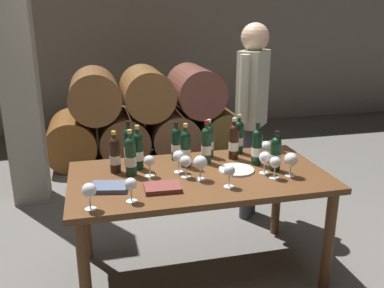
{
  "coord_description": "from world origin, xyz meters",
  "views": [
    {
      "loc": [
        -0.65,
        -2.46,
        1.79
      ],
      "look_at": [
        0.0,
        0.2,
        0.91
      ],
      "focal_mm": 38.48,
      "sensor_mm": 36.0,
      "label": 1
    }
  ],
  "objects_px": {
    "wine_glass_7": "(229,171)",
    "wine_bottle_10": "(115,155)",
    "wine_bottle_7": "(276,153)",
    "wine_glass_6": "(291,160)",
    "wine_bottle_4": "(239,137)",
    "leather_ledger": "(109,187)",
    "wine_glass_0": "(149,162)",
    "wine_glass_2": "(131,185)",
    "wine_bottle_3": "(257,147)",
    "sommelier_presenting": "(252,104)",
    "wine_glass_3": "(179,157)",
    "dining_table": "(199,187)",
    "wine_glass_4": "(89,191)",
    "serving_plate": "(236,170)",
    "wine_bottle_9": "(234,141)",
    "wine_bottle_1": "(176,143)",
    "wine_bottle_5": "(206,145)",
    "wine_glass_8": "(186,162)",
    "wine_glass_1": "(265,158)",
    "tasting_notebook": "(163,187)",
    "wine_bottle_2": "(129,146)",
    "wine_glass_9": "(275,163)",
    "wine_bottle_6": "(209,141)",
    "wine_bottle_8": "(138,150)",
    "wine_bottle_11": "(131,156)",
    "wine_bottle_0": "(186,148)",
    "wine_glass_10": "(266,147)"
  },
  "relations": [
    {
      "from": "wine_glass_9",
      "to": "serving_plate",
      "type": "xyz_separation_m",
      "value": [
        -0.19,
        0.18,
        -0.1
      ]
    },
    {
      "from": "dining_table",
      "to": "wine_glass_3",
      "type": "bearing_deg",
      "value": 151.78
    },
    {
      "from": "wine_bottle_6",
      "to": "wine_glass_3",
      "type": "bearing_deg",
      "value": -137.48
    },
    {
      "from": "leather_ledger",
      "to": "sommelier_presenting",
      "type": "xyz_separation_m",
      "value": [
        1.26,
        0.85,
        0.27
      ]
    },
    {
      "from": "dining_table",
      "to": "wine_bottle_4",
      "type": "xyz_separation_m",
      "value": [
        0.4,
        0.36,
        0.22
      ]
    },
    {
      "from": "wine_bottle_7",
      "to": "wine_glass_6",
      "type": "distance_m",
      "value": 0.13
    },
    {
      "from": "wine_bottle_10",
      "to": "wine_glass_7",
      "type": "bearing_deg",
      "value": -32.54
    },
    {
      "from": "wine_glass_9",
      "to": "wine_bottle_1",
      "type": "bearing_deg",
      "value": 137.3
    },
    {
      "from": "wine_glass_2",
      "to": "wine_glass_3",
      "type": "relative_size",
      "value": 0.94
    },
    {
      "from": "wine_bottle_7",
      "to": "sommelier_presenting",
      "type": "distance_m",
      "value": 0.83
    },
    {
      "from": "dining_table",
      "to": "wine_bottle_2",
      "type": "height_order",
      "value": "wine_bottle_2"
    },
    {
      "from": "wine_glass_1",
      "to": "wine_glass_6",
      "type": "distance_m",
      "value": 0.17
    },
    {
      "from": "wine_glass_2",
      "to": "sommelier_presenting",
      "type": "bearing_deg",
      "value": 42.94
    },
    {
      "from": "wine_bottle_6",
      "to": "wine_bottle_9",
      "type": "xyz_separation_m",
      "value": [
        0.16,
        -0.09,
        0.01
      ]
    },
    {
      "from": "wine_bottle_3",
      "to": "wine_glass_3",
      "type": "height_order",
      "value": "wine_bottle_3"
    },
    {
      "from": "wine_glass_0",
      "to": "sommelier_presenting",
      "type": "height_order",
      "value": "sommelier_presenting"
    },
    {
      "from": "wine_bottle_7",
      "to": "wine_glass_8",
      "type": "relative_size",
      "value": 1.88
    },
    {
      "from": "wine_glass_2",
      "to": "tasting_notebook",
      "type": "height_order",
      "value": "wine_glass_2"
    },
    {
      "from": "wine_bottle_2",
      "to": "wine_bottle_7",
      "type": "xyz_separation_m",
      "value": [
        0.95,
        -0.35,
        -0.01
      ]
    },
    {
      "from": "wine_bottle_4",
      "to": "leather_ledger",
      "type": "bearing_deg",
      "value": -155.19
    },
    {
      "from": "wine_bottle_4",
      "to": "sommelier_presenting",
      "type": "height_order",
      "value": "sommelier_presenting"
    },
    {
      "from": "wine_glass_0",
      "to": "wine_glass_2",
      "type": "distance_m",
      "value": 0.39
    },
    {
      "from": "wine_bottle_5",
      "to": "wine_bottle_10",
      "type": "xyz_separation_m",
      "value": [
        -0.64,
        -0.03,
        -0.01
      ]
    },
    {
      "from": "wine_bottle_0",
      "to": "wine_glass_10",
      "type": "height_order",
      "value": "wine_bottle_0"
    },
    {
      "from": "dining_table",
      "to": "wine_glass_6",
      "type": "relative_size",
      "value": 10.56
    },
    {
      "from": "wine_bottle_11",
      "to": "wine_glass_1",
      "type": "height_order",
      "value": "wine_bottle_11"
    },
    {
      "from": "wine_bottle_1",
      "to": "serving_plate",
      "type": "relative_size",
      "value": 1.19
    },
    {
      "from": "wine_bottle_5",
      "to": "wine_glass_8",
      "type": "height_order",
      "value": "wine_bottle_5"
    },
    {
      "from": "wine_bottle_4",
      "to": "wine_glass_7",
      "type": "height_order",
      "value": "wine_bottle_4"
    },
    {
      "from": "wine_bottle_6",
      "to": "wine_bottle_8",
      "type": "relative_size",
      "value": 0.93
    },
    {
      "from": "wine_glass_7",
      "to": "wine_bottle_10",
      "type": "bearing_deg",
      "value": 147.46
    },
    {
      "from": "wine_bottle_9",
      "to": "wine_glass_3",
      "type": "relative_size",
      "value": 2.01
    },
    {
      "from": "wine_glass_10",
      "to": "wine_glass_4",
      "type": "bearing_deg",
      "value": -158.34
    },
    {
      "from": "wine_glass_4",
      "to": "wine_glass_9",
      "type": "bearing_deg",
      "value": 8.45
    },
    {
      "from": "wine_glass_0",
      "to": "serving_plate",
      "type": "bearing_deg",
      "value": -4.37
    },
    {
      "from": "wine_glass_3",
      "to": "sommelier_presenting",
      "type": "distance_m",
      "value": 1.06
    },
    {
      "from": "wine_bottle_6",
      "to": "wine_glass_3",
      "type": "relative_size",
      "value": 1.86
    },
    {
      "from": "sommelier_presenting",
      "to": "tasting_notebook",
      "type": "bearing_deg",
      "value": -135.05
    },
    {
      "from": "sommelier_presenting",
      "to": "dining_table",
      "type": "bearing_deg",
      "value": -131.42
    },
    {
      "from": "wine_glass_1",
      "to": "wine_glass_8",
      "type": "height_order",
      "value": "wine_glass_1"
    },
    {
      "from": "wine_bottle_8",
      "to": "wine_bottle_11",
      "type": "distance_m",
      "value": 0.12
    },
    {
      "from": "wine_bottle_10",
      "to": "wine_glass_2",
      "type": "bearing_deg",
      "value": -83.3
    },
    {
      "from": "wine_bottle_7",
      "to": "wine_glass_0",
      "type": "bearing_deg",
      "value": 173.57
    },
    {
      "from": "wine_glass_4",
      "to": "serving_plate",
      "type": "bearing_deg",
      "value": 20.1
    },
    {
      "from": "dining_table",
      "to": "sommelier_presenting",
      "type": "height_order",
      "value": "sommelier_presenting"
    },
    {
      "from": "wine_glass_0",
      "to": "wine_bottle_10",
      "type": "bearing_deg",
      "value": 148.67
    },
    {
      "from": "wine_bottle_3",
      "to": "sommelier_presenting",
      "type": "bearing_deg",
      "value": 71.57
    },
    {
      "from": "wine_bottle_0",
      "to": "wine_glass_1",
      "type": "height_order",
      "value": "wine_bottle_0"
    },
    {
      "from": "tasting_notebook",
      "to": "wine_glass_7",
      "type": "bearing_deg",
      "value": -6.1
    },
    {
      "from": "wine_bottle_1",
      "to": "wine_glass_0",
      "type": "relative_size",
      "value": 1.97
    }
  ]
}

